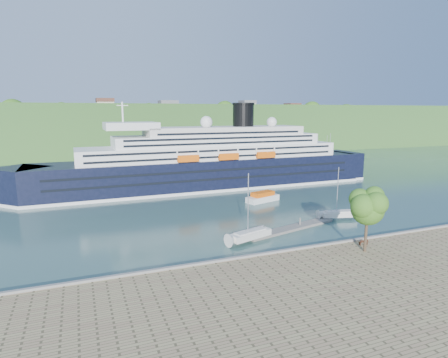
% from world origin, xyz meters
% --- Properties ---
extents(ground, '(400.00, 400.00, 0.00)m').
position_xyz_m(ground, '(0.00, 0.00, 0.00)').
color(ground, '#294946').
rests_on(ground, ground).
extents(far_hillside, '(400.00, 50.00, 24.00)m').
position_xyz_m(far_hillside, '(0.00, 145.00, 12.00)').
color(far_hillside, '#295321').
rests_on(far_hillside, ground).
extents(quay_coping, '(220.00, 0.50, 0.30)m').
position_xyz_m(quay_coping, '(0.00, -0.20, 1.15)').
color(quay_coping, slate).
rests_on(quay_coping, promenade).
extents(cruise_ship, '(102.49, 15.99, 22.98)m').
position_xyz_m(cruise_ship, '(-0.40, 51.22, 11.49)').
color(cruise_ship, black).
rests_on(cruise_ship, ground).
extents(park_bench, '(1.44, 0.71, 0.89)m').
position_xyz_m(park_bench, '(6.03, -2.09, 1.45)').
color(park_bench, '#401F12').
rests_on(park_bench, promenade).
extents(promenade_tree, '(6.10, 6.10, 10.11)m').
position_xyz_m(promenade_tree, '(4.38, -4.25, 6.05)').
color(promenade_tree, '#2D5C18').
rests_on(promenade_tree, promenade).
extents(floating_pontoon, '(19.41, 7.03, 0.43)m').
position_xyz_m(floating_pontoon, '(1.64, 10.87, 0.22)').
color(floating_pontoon, gray).
rests_on(floating_pontoon, ground).
extents(sailboat_white_near, '(8.53, 4.63, 10.62)m').
position_xyz_m(sailboat_white_near, '(-7.74, 7.99, 5.31)').
color(sailboat_white_near, silver).
rests_on(sailboat_white_near, ground).
extents(sailboat_white_far, '(7.81, 3.85, 9.72)m').
position_xyz_m(sailboat_white_far, '(13.55, 13.06, 4.86)').
color(sailboat_white_far, silver).
rests_on(sailboat_white_far, ground).
extents(tender_launch, '(8.85, 5.23, 2.31)m').
position_xyz_m(tender_launch, '(6.49, 31.42, 1.16)').
color(tender_launch, '#E25B0D').
rests_on(tender_launch, ground).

